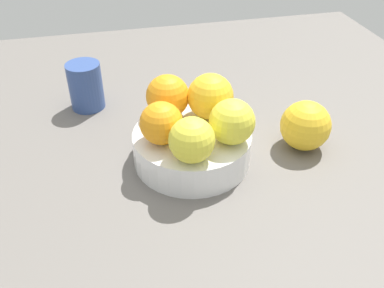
% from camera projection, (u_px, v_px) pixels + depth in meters
% --- Properties ---
extents(ground_plane, '(1.10, 1.10, 0.02)m').
position_uv_depth(ground_plane, '(192.00, 165.00, 0.65)').
color(ground_plane, '#66605B').
extents(fruit_bowl, '(0.17, 0.17, 0.05)m').
position_uv_depth(fruit_bowl, '(192.00, 147.00, 0.63)').
color(fruit_bowl, white).
rests_on(fruit_bowl, ground_plane).
extents(orange_in_bowl_0, '(0.07, 0.07, 0.07)m').
position_uv_depth(orange_in_bowl_0, '(210.00, 96.00, 0.63)').
color(orange_in_bowl_0, yellow).
rests_on(orange_in_bowl_0, fruit_bowl).
extents(orange_in_bowl_1, '(0.06, 0.06, 0.06)m').
position_uv_depth(orange_in_bowl_1, '(232.00, 122.00, 0.58)').
color(orange_in_bowl_1, yellow).
rests_on(orange_in_bowl_1, fruit_bowl).
extents(orange_in_bowl_2, '(0.06, 0.06, 0.06)m').
position_uv_depth(orange_in_bowl_2, '(161.00, 123.00, 0.58)').
color(orange_in_bowl_2, orange).
rests_on(orange_in_bowl_2, fruit_bowl).
extents(orange_in_bowl_3, '(0.06, 0.06, 0.06)m').
position_uv_depth(orange_in_bowl_3, '(192.00, 140.00, 0.55)').
color(orange_in_bowl_3, yellow).
rests_on(orange_in_bowl_3, fruit_bowl).
extents(orange_in_bowl_4, '(0.07, 0.07, 0.07)m').
position_uv_depth(orange_in_bowl_4, '(168.00, 96.00, 0.64)').
color(orange_in_bowl_4, orange).
rests_on(orange_in_bowl_4, fruit_bowl).
extents(orange_loose_0, '(0.08, 0.08, 0.08)m').
position_uv_depth(orange_loose_0, '(305.00, 126.00, 0.65)').
color(orange_loose_0, yellow).
rests_on(orange_loose_0, ground_plane).
extents(ceramic_cup, '(0.06, 0.06, 0.08)m').
position_uv_depth(ceramic_cup, '(86.00, 86.00, 0.74)').
color(ceramic_cup, '#334C8C').
rests_on(ceramic_cup, ground_plane).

